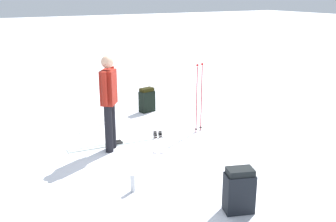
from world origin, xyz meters
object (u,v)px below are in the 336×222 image
at_px(backpack_large_dark, 239,191).
at_px(thermos_bottle, 133,183).
at_px(ski_poles_planted_near, 199,94).
at_px(ski_poles_planted_far, 111,90).
at_px(skier_standing, 109,98).
at_px(ski_pair_far, 118,143).
at_px(ski_pair_near, 158,134).
at_px(backpack_bright, 147,100).

distance_m(backpack_large_dark, thermos_bottle, 1.51).
distance_m(ski_poles_planted_near, ski_poles_planted_far, 1.96).
relative_size(skier_standing, thermos_bottle, 6.54).
distance_m(skier_standing, ski_pair_far, 0.99).
xyz_separation_m(ski_pair_near, ski_pair_far, (0.88, 0.08, 0.00)).
distance_m(backpack_bright, ski_poles_planted_far, 1.09).
height_order(ski_pair_far, backpack_large_dark, backpack_large_dark).
distance_m(ski_pair_far, ski_poles_planted_near, 1.86).
height_order(ski_pair_far, thermos_bottle, thermos_bottle).
distance_m(skier_standing, ski_poles_planted_near, 1.92).
bearing_deg(skier_standing, ski_pair_near, -165.79).
height_order(skier_standing, thermos_bottle, skier_standing).
relative_size(skier_standing, backpack_large_dark, 2.82).
distance_m(backpack_large_dark, ski_poles_planted_near, 3.12).
height_order(ski_pair_near, ski_poles_planted_far, ski_poles_planted_far).
bearing_deg(ski_pair_far, skier_standing, 42.35).
relative_size(backpack_bright, ski_poles_planted_far, 0.46).
bearing_deg(ski_poles_planted_near, backpack_bright, -80.17).
height_order(ski_pair_near, backpack_large_dark, backpack_large_dark).
distance_m(ski_pair_far, backpack_large_dark, 3.01).
relative_size(skier_standing, backpack_bright, 2.96).
distance_m(ski_pair_near, ski_poles_planted_far, 1.51).
relative_size(ski_pair_far, ski_poles_planted_far, 1.51).
height_order(backpack_bright, ski_poles_planted_far, ski_poles_planted_far).
bearing_deg(backpack_bright, ski_pair_near, 71.13).
bearing_deg(thermos_bottle, ski_pair_near, -126.63).
bearing_deg(ski_poles_planted_far, thermos_bottle, 73.30).
distance_m(ski_poles_planted_near, thermos_bottle, 2.85).
bearing_deg(backpack_large_dark, ski_poles_planted_near, -113.99).
xyz_separation_m(ski_pair_near, ski_poles_planted_near, (-0.82, 0.23, 0.76)).
bearing_deg(ski_pair_near, skier_standing, 14.21).
height_order(backpack_large_dark, backpack_bright, backpack_large_dark).
bearing_deg(ski_pair_far, backpack_bright, -131.35).
height_order(skier_standing, ski_poles_planted_far, skier_standing).
height_order(ski_poles_planted_far, thermos_bottle, ski_poles_planted_far).
height_order(ski_pair_far, ski_poles_planted_near, ski_poles_planted_near).
xyz_separation_m(ski_poles_planted_far, thermos_bottle, (0.94, 3.15, -0.57)).
distance_m(skier_standing, backpack_bright, 2.50).
bearing_deg(ski_pair_far, ski_poles_planted_near, 175.00).
bearing_deg(skier_standing, ski_poles_planted_near, -178.55).
bearing_deg(backpack_bright, backpack_large_dark, 78.18).
bearing_deg(backpack_large_dark, skier_standing, -76.56).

